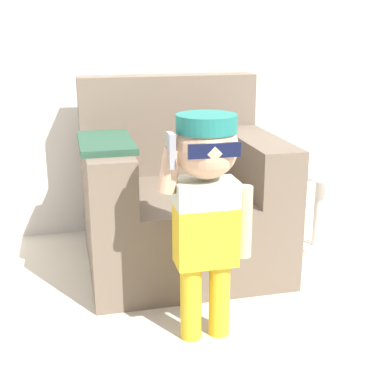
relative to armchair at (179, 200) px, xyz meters
name	(u,v)px	position (x,y,z in m)	size (l,w,h in m)	color
ground_plane	(206,266)	(0.12, -0.11, -0.35)	(10.00, 10.00, 0.00)	beige
wall_back	(177,16)	(0.12, 0.59, 0.95)	(10.00, 0.05, 2.60)	silver
armchair	(179,200)	(0.00, 0.00, 0.00)	(1.01, 0.89, 0.98)	#6B5B4C
person_child	(207,194)	(-0.06, -0.76, 0.27)	(0.38, 0.29, 0.93)	gold
side_table	(320,202)	(0.81, -0.02, -0.07)	(0.34, 0.34, 0.46)	white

